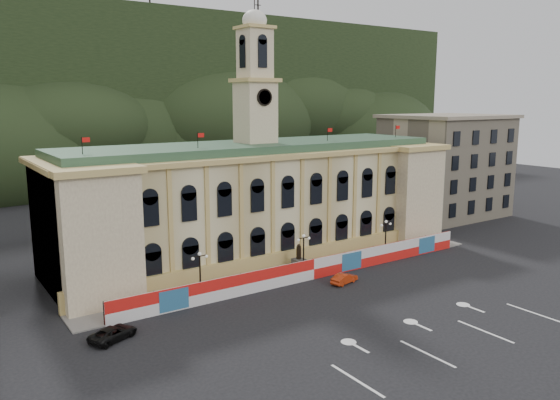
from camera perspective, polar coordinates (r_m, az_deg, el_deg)
ground at (r=56.23m, az=13.10°, el=-12.11°), size 260.00×260.00×0.00m
lane_markings at (r=53.29m, az=17.16°, el=-13.62°), size 26.00×10.00×0.02m
hill_ridge at (r=161.46m, az=-20.64°, el=9.16°), size 230.00×80.00×64.00m
city_hall at (r=74.64m, az=-2.37°, el=0.05°), size 56.20×17.60×37.10m
side_building_right at (r=105.53m, az=16.88°, el=3.49°), size 21.00×17.00×18.60m
hoarding_fence at (r=66.25m, az=3.52°, el=-7.20°), size 50.00×0.44×2.50m
pavement at (r=68.61m, az=2.08°, el=-7.58°), size 56.00×5.50×0.16m
statue at (r=68.46m, az=1.97°, el=-6.65°), size 1.40×1.40×3.72m
lamp_left at (r=60.18m, az=-8.36°, el=-7.31°), size 1.96×0.44×5.15m
lamp_center at (r=67.16m, az=2.48°, el=-5.32°), size 1.96×0.44×5.15m
lamp_right at (r=76.10m, az=10.98°, el=-3.61°), size 1.96×0.44×5.15m
red_sedan at (r=65.19m, az=6.73°, el=-8.14°), size 2.90×4.30×1.23m
black_suv at (r=52.66m, az=-17.03°, el=-13.16°), size 5.50×6.15×1.28m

